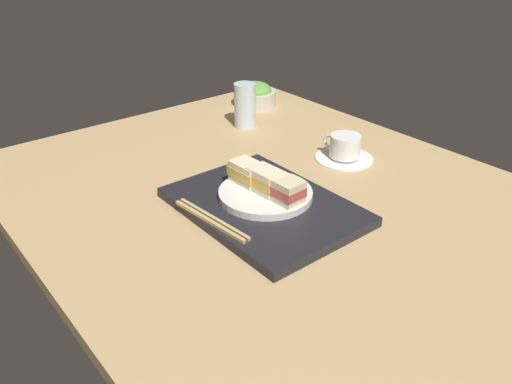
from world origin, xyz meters
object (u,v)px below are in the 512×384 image
at_px(sandwich_far, 285,190).
at_px(salad_bowl, 255,95).
at_px(sandwich_near, 247,172).
at_px(sandwich_plate, 265,194).
at_px(coffee_cup, 344,149).
at_px(drinking_glass, 245,105).
at_px(chopsticks_pair, 211,220).
at_px(sandwich_middle, 266,180).

xyz_separation_m(sandwich_far, salad_bowl, (-0.56, 0.38, -0.03)).
distance_m(sandwich_near, salad_bowl, 0.60).
bearing_deg(sandwich_plate, sandwich_near, -174.99).
distance_m(coffee_cup, drinking_glass, 0.34).
bearing_deg(coffee_cup, salad_bowl, 169.37).
distance_m(chopsticks_pair, coffee_cup, 0.45).
bearing_deg(sandwich_near, sandwich_far, 5.01).
bearing_deg(sandwich_far, salad_bowl, 145.98).
xyz_separation_m(chopsticks_pair, coffee_cup, (-0.06, 0.44, 0.00)).
xyz_separation_m(sandwich_near, sandwich_far, (0.11, 0.01, 0.00)).
xyz_separation_m(salad_bowl, drinking_glass, (0.13, -0.14, 0.03)).
bearing_deg(chopsticks_pair, coffee_cup, 98.00).
distance_m(sandwich_near, chopsticks_pair, 0.15).
height_order(sandwich_near, chopsticks_pair, sandwich_near).
height_order(chopsticks_pair, drinking_glass, drinking_glass).
xyz_separation_m(salad_bowl, coffee_cup, (0.46, -0.09, -0.01)).
bearing_deg(sandwich_plate, sandwich_far, 5.01).
bearing_deg(sandwich_middle, salad_bowl, 142.92).
distance_m(sandwich_near, sandwich_middle, 0.05).
xyz_separation_m(sandwich_plate, coffee_cup, (-0.05, 0.30, -0.00)).
bearing_deg(sandwich_plate, coffee_cup, 100.31).
bearing_deg(sandwich_near, sandwich_middle, 5.01).
relative_size(sandwich_plate, sandwich_near, 2.50).
bearing_deg(salad_bowl, sandwich_middle, -37.08).
bearing_deg(coffee_cup, chopsticks_pair, -82.00).
bearing_deg(sandwich_middle, sandwich_far, 5.01).
distance_m(sandwich_far, drinking_glass, 0.50).
relative_size(sandwich_middle, chopsticks_pair, 0.38).
relative_size(sandwich_near, salad_bowl, 0.59).
height_order(sandwich_plate, sandwich_middle, sandwich_middle).
relative_size(sandwich_plate, salad_bowl, 1.48).
xyz_separation_m(sandwich_plate, sandwich_far, (0.05, 0.00, 0.03)).
bearing_deg(sandwich_middle, sandwich_near, -174.99).
xyz_separation_m(sandwich_far, chopsticks_pair, (-0.05, -0.15, -0.03)).
distance_m(salad_bowl, chopsticks_pair, 0.74).
height_order(sandwich_far, drinking_glass, drinking_glass).
height_order(sandwich_far, salad_bowl, sandwich_far).
distance_m(sandwich_plate, sandwich_far, 0.06).
height_order(sandwich_near, drinking_glass, drinking_glass).
height_order(sandwich_far, coffee_cup, sandwich_far).
xyz_separation_m(sandwich_far, drinking_glass, (-0.44, 0.24, 0.00)).
xyz_separation_m(sandwich_plate, salad_bowl, (-0.51, 0.39, 0.00)).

